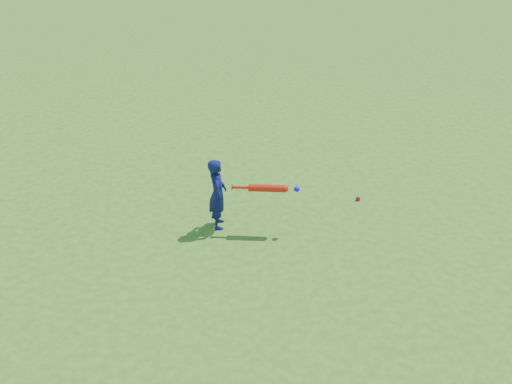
# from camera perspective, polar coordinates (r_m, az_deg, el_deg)

# --- Properties ---
(ground) EXTENTS (80.00, 80.00, 0.00)m
(ground) POSITION_cam_1_polar(r_m,az_deg,el_deg) (7.87, -9.10, -2.78)
(ground) COLOR #366919
(ground) RESTS_ON ground
(child) EXTENTS (0.28, 0.39, 0.99)m
(child) POSITION_cam_1_polar(r_m,az_deg,el_deg) (7.41, -3.86, -0.17)
(child) COLOR #0F1546
(child) RESTS_ON ground
(ground_ball_red) EXTENTS (0.07, 0.07, 0.07)m
(ground_ball_red) POSITION_cam_1_polar(r_m,az_deg,el_deg) (8.32, 10.18, -0.61)
(ground_ball_red) COLOR red
(ground_ball_red) RESTS_ON ground
(bat_swing) EXTENTS (0.85, 0.29, 0.10)m
(bat_swing) POSITION_cam_1_polar(r_m,az_deg,el_deg) (7.25, 1.38, 0.38)
(bat_swing) COLOR red
(bat_swing) RESTS_ON ground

